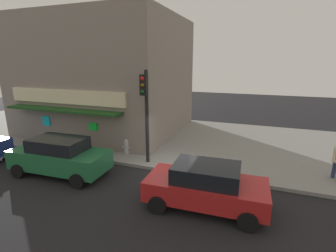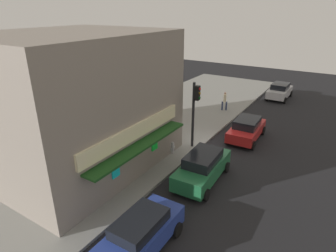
{
  "view_description": "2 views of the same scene",
  "coord_description": "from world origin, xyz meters",
  "px_view_note": "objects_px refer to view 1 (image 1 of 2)",
  "views": [
    {
      "loc": [
        3.7,
        -10.04,
        5.1
      ],
      "look_at": [
        -0.48,
        1.34,
        1.91
      ],
      "focal_mm": 26.49,
      "sensor_mm": 36.0,
      "label": 1
    },
    {
      "loc": [
        -17.38,
        -7.55,
        9.11
      ],
      "look_at": [
        -1.73,
        2.28,
        1.45
      ],
      "focal_mm": 30.54,
      "sensor_mm": 36.0,
      "label": 2
    }
  ],
  "objects_px": {
    "fire_hydrant": "(126,147)",
    "trash_can": "(79,136)",
    "parked_car_green": "(60,156)",
    "traffic_light": "(146,105)",
    "parked_car_red": "(206,186)"
  },
  "relations": [
    {
      "from": "traffic_light",
      "to": "parked_car_green",
      "type": "relative_size",
      "value": 1.0
    },
    {
      "from": "parked_car_red",
      "to": "traffic_light",
      "type": "bearing_deg",
      "value": 143.56
    },
    {
      "from": "fire_hydrant",
      "to": "parked_car_green",
      "type": "bearing_deg",
      "value": -119.7
    },
    {
      "from": "trash_can",
      "to": "parked_car_green",
      "type": "bearing_deg",
      "value": -62.45
    },
    {
      "from": "fire_hydrant",
      "to": "traffic_light",
      "type": "bearing_deg",
      "value": -25.53
    },
    {
      "from": "trash_can",
      "to": "parked_car_red",
      "type": "xyz_separation_m",
      "value": [
        8.67,
        -3.86,
        0.2
      ]
    },
    {
      "from": "trash_can",
      "to": "parked_car_green",
      "type": "relative_size",
      "value": 0.21
    },
    {
      "from": "parked_car_green",
      "to": "fire_hydrant",
      "type": "bearing_deg",
      "value": 60.3
    },
    {
      "from": "traffic_light",
      "to": "parked_car_red",
      "type": "xyz_separation_m",
      "value": [
        3.5,
        -2.59,
        -2.26
      ]
    },
    {
      "from": "fire_hydrant",
      "to": "trash_can",
      "type": "relative_size",
      "value": 0.85
    },
    {
      "from": "fire_hydrant",
      "to": "parked_car_red",
      "type": "relative_size",
      "value": 0.19
    },
    {
      "from": "traffic_light",
      "to": "parked_car_red",
      "type": "relative_size",
      "value": 1.06
    },
    {
      "from": "trash_can",
      "to": "parked_car_red",
      "type": "relative_size",
      "value": 0.22
    },
    {
      "from": "traffic_light",
      "to": "trash_can",
      "type": "xyz_separation_m",
      "value": [
        -5.17,
        1.27,
        -2.46
      ]
    },
    {
      "from": "traffic_light",
      "to": "trash_can",
      "type": "relative_size",
      "value": 4.82
    }
  ]
}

